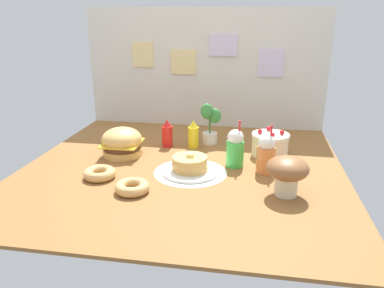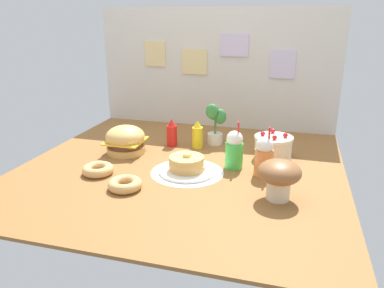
{
  "view_description": "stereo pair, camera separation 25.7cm",
  "coord_description": "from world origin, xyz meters",
  "px_view_note": "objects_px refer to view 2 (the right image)",
  "views": [
    {
      "loc": [
        0.45,
        -2.3,
        0.97
      ],
      "look_at": [
        0.04,
        0.1,
        0.13
      ],
      "focal_mm": 34.8,
      "sensor_mm": 36.0,
      "label": 1
    },
    {
      "loc": [
        0.7,
        -2.24,
        0.97
      ],
      "look_at": [
        0.04,
        0.1,
        0.13
      ],
      "focal_mm": 34.8,
      "sensor_mm": 36.0,
      "label": 2
    }
  ],
  "objects_px": {
    "burger": "(126,140)",
    "mustard_bottle": "(197,135)",
    "layer_cake": "(273,147)",
    "cream_soda_cup": "(234,150)",
    "orange_float_cup": "(264,157)",
    "potted_plant": "(215,122)",
    "mushroom_stool": "(279,176)",
    "donut_pink_glaze": "(98,169)",
    "donut_chocolate": "(125,184)",
    "pancake_stack": "(187,165)",
    "ketchup_bottle": "(172,133)"
  },
  "relations": [
    {
      "from": "potted_plant",
      "to": "mushroom_stool",
      "type": "distance_m",
      "value": 1.0
    },
    {
      "from": "potted_plant",
      "to": "pancake_stack",
      "type": "bearing_deg",
      "value": -94.71
    },
    {
      "from": "cream_soda_cup",
      "to": "donut_pink_glaze",
      "type": "bearing_deg",
      "value": -157.46
    },
    {
      "from": "pancake_stack",
      "to": "cream_soda_cup",
      "type": "height_order",
      "value": "cream_soda_cup"
    },
    {
      "from": "mustard_bottle",
      "to": "donut_pink_glaze",
      "type": "bearing_deg",
      "value": -125.94
    },
    {
      "from": "ketchup_bottle",
      "to": "donut_chocolate",
      "type": "distance_m",
      "value": 0.82
    },
    {
      "from": "layer_cake",
      "to": "mushroom_stool",
      "type": "bearing_deg",
      "value": -83.48
    },
    {
      "from": "cream_soda_cup",
      "to": "potted_plant",
      "type": "xyz_separation_m",
      "value": [
        -0.23,
        0.45,
        0.05
      ]
    },
    {
      "from": "pancake_stack",
      "to": "mushroom_stool",
      "type": "xyz_separation_m",
      "value": [
        0.59,
        -0.22,
        0.09
      ]
    },
    {
      "from": "ketchup_bottle",
      "to": "mustard_bottle",
      "type": "height_order",
      "value": "same"
    },
    {
      "from": "donut_pink_glaze",
      "to": "ketchup_bottle",
      "type": "bearing_deg",
      "value": 66.89
    },
    {
      "from": "burger",
      "to": "potted_plant",
      "type": "height_order",
      "value": "potted_plant"
    },
    {
      "from": "orange_float_cup",
      "to": "ketchup_bottle",
      "type": "bearing_deg",
      "value": 152.09
    },
    {
      "from": "orange_float_cup",
      "to": "cream_soda_cup",
      "type": "bearing_deg",
      "value": 159.12
    },
    {
      "from": "ketchup_bottle",
      "to": "cream_soda_cup",
      "type": "distance_m",
      "value": 0.63
    },
    {
      "from": "donut_chocolate",
      "to": "potted_plant",
      "type": "distance_m",
      "value": 1.02
    },
    {
      "from": "cream_soda_cup",
      "to": "potted_plant",
      "type": "relative_size",
      "value": 0.98
    },
    {
      "from": "ketchup_bottle",
      "to": "layer_cake",
      "type": "bearing_deg",
      "value": -4.75
    },
    {
      "from": "donut_chocolate",
      "to": "potted_plant",
      "type": "relative_size",
      "value": 0.61
    },
    {
      "from": "cream_soda_cup",
      "to": "orange_float_cup",
      "type": "xyz_separation_m",
      "value": [
        0.2,
        -0.08,
        0.0
      ]
    },
    {
      "from": "donut_chocolate",
      "to": "layer_cake",
      "type": "bearing_deg",
      "value": 43.26
    },
    {
      "from": "pancake_stack",
      "to": "layer_cake",
      "type": "height_order",
      "value": "layer_cake"
    },
    {
      "from": "donut_pink_glaze",
      "to": "donut_chocolate",
      "type": "relative_size",
      "value": 1.0
    },
    {
      "from": "burger",
      "to": "potted_plant",
      "type": "relative_size",
      "value": 0.87
    },
    {
      "from": "donut_chocolate",
      "to": "potted_plant",
      "type": "xyz_separation_m",
      "value": [
        0.33,
        0.95,
        0.14
      ]
    },
    {
      "from": "mushroom_stool",
      "to": "pancake_stack",
      "type": "bearing_deg",
      "value": 159.66
    },
    {
      "from": "ketchup_bottle",
      "to": "mushroom_stool",
      "type": "bearing_deg",
      "value": -39.37
    },
    {
      "from": "burger",
      "to": "pancake_stack",
      "type": "xyz_separation_m",
      "value": [
        0.54,
        -0.24,
        -0.05
      ]
    },
    {
      "from": "burger",
      "to": "mustard_bottle",
      "type": "bearing_deg",
      "value": 27.87
    },
    {
      "from": "burger",
      "to": "donut_pink_glaze",
      "type": "xyz_separation_m",
      "value": [
        -0.0,
        -0.42,
        -0.07
      ]
    },
    {
      "from": "mustard_bottle",
      "to": "donut_chocolate",
      "type": "xyz_separation_m",
      "value": [
        -0.22,
        -0.83,
        -0.07
      ]
    },
    {
      "from": "donut_pink_glaze",
      "to": "donut_chocolate",
      "type": "xyz_separation_m",
      "value": [
        0.27,
        -0.16,
        0.0
      ]
    },
    {
      "from": "pancake_stack",
      "to": "cream_soda_cup",
      "type": "distance_m",
      "value": 0.33
    },
    {
      "from": "burger",
      "to": "mustard_bottle",
      "type": "relative_size",
      "value": 1.33
    },
    {
      "from": "donut_pink_glaze",
      "to": "burger",
      "type": "bearing_deg",
      "value": 89.64
    },
    {
      "from": "ketchup_bottle",
      "to": "potted_plant",
      "type": "xyz_separation_m",
      "value": [
        0.32,
        0.13,
        0.08
      ]
    },
    {
      "from": "mustard_bottle",
      "to": "pancake_stack",
      "type": "bearing_deg",
      "value": -83.12
    },
    {
      "from": "burger",
      "to": "ketchup_bottle",
      "type": "distance_m",
      "value": 0.37
    },
    {
      "from": "potted_plant",
      "to": "mushroom_stool",
      "type": "bearing_deg",
      "value": -57.03
    },
    {
      "from": "cream_soda_cup",
      "to": "orange_float_cup",
      "type": "height_order",
      "value": "same"
    },
    {
      "from": "donut_pink_glaze",
      "to": "cream_soda_cup",
      "type": "bearing_deg",
      "value": 22.54
    },
    {
      "from": "layer_cake",
      "to": "cream_soda_cup",
      "type": "height_order",
      "value": "cream_soda_cup"
    },
    {
      "from": "ketchup_bottle",
      "to": "donut_pink_glaze",
      "type": "height_order",
      "value": "ketchup_bottle"
    },
    {
      "from": "burger",
      "to": "layer_cake",
      "type": "relative_size",
      "value": 1.06
    },
    {
      "from": "burger",
      "to": "mustard_bottle",
      "type": "height_order",
      "value": "mustard_bottle"
    },
    {
      "from": "mustard_bottle",
      "to": "cream_soda_cup",
      "type": "distance_m",
      "value": 0.47
    },
    {
      "from": "potted_plant",
      "to": "mushroom_stool",
      "type": "xyz_separation_m",
      "value": [
        0.54,
        -0.84,
        -0.04
      ]
    },
    {
      "from": "pancake_stack",
      "to": "ketchup_bottle",
      "type": "height_order",
      "value": "ketchup_bottle"
    },
    {
      "from": "ketchup_bottle",
      "to": "orange_float_cup",
      "type": "height_order",
      "value": "orange_float_cup"
    },
    {
      "from": "burger",
      "to": "donut_chocolate",
      "type": "xyz_separation_m",
      "value": [
        0.26,
        -0.57,
        -0.07
      ]
    }
  ]
}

